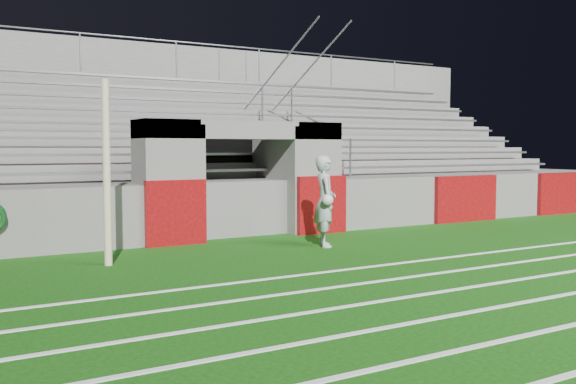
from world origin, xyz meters
TOP-DOWN VIEW (x-y plane):
  - ground at (0.00, 0.00)m, footprint 90.00×90.00m
  - field_post at (-3.61, 1.41)m, footprint 0.13×0.13m
  - stadium_structure at (0.00, 7.97)m, footprint 26.00×8.48m
  - goalkeeper_with_ball at (0.75, 1.26)m, footprint 0.67×0.82m

SIDE VIEW (x-z plane):
  - ground at x=0.00m, z-range 0.00..0.00m
  - goalkeeper_with_ball at x=0.75m, z-range 0.00..1.86m
  - stadium_structure at x=0.00m, z-range -1.22..4.20m
  - field_post at x=-3.61m, z-range 0.00..3.16m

